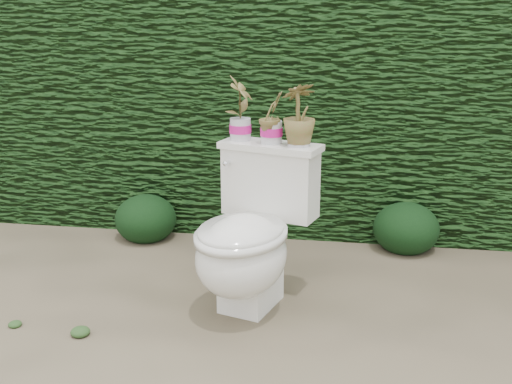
% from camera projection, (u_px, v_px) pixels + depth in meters
% --- Properties ---
extents(ground, '(60.00, 60.00, 0.00)m').
position_uv_depth(ground, '(238.00, 320.00, 3.03)').
color(ground, '#7E7157').
rests_on(ground, ground).
extents(hedge, '(8.00, 1.00, 1.60)m').
position_uv_depth(hedge, '(281.00, 101.00, 4.31)').
color(hedge, '#204717').
rests_on(hedge, ground).
extents(toilet, '(0.63, 0.78, 0.78)m').
position_uv_depth(toilet, '(249.00, 239.00, 3.06)').
color(toilet, white).
rests_on(toilet, ground).
extents(potted_plant_left, '(0.13, 0.18, 0.31)m').
position_uv_depth(potted_plant_left, '(240.00, 110.00, 3.17)').
color(potted_plant_left, '#2C8128').
rests_on(potted_plant_left, toilet).
extents(potted_plant_center, '(0.16, 0.17, 0.24)m').
position_uv_depth(potted_plant_center, '(272.00, 119.00, 3.11)').
color(potted_plant_center, '#2C8128').
rests_on(potted_plant_center, toilet).
extents(potted_plant_right, '(0.23, 0.23, 0.29)m').
position_uv_depth(potted_plant_right, '(299.00, 116.00, 3.04)').
color(potted_plant_right, '#2C8128').
rests_on(potted_plant_right, toilet).
extents(liriope_clump_1, '(0.39, 0.39, 0.31)m').
position_uv_depth(liriope_clump_1, '(145.00, 215.00, 4.03)').
color(liriope_clump_1, black).
rests_on(liriope_clump_1, ground).
extents(liriope_clump_2, '(0.40, 0.40, 0.32)m').
position_uv_depth(liriope_clump_2, '(406.00, 224.00, 3.85)').
color(liriope_clump_2, black).
rests_on(liriope_clump_2, ground).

